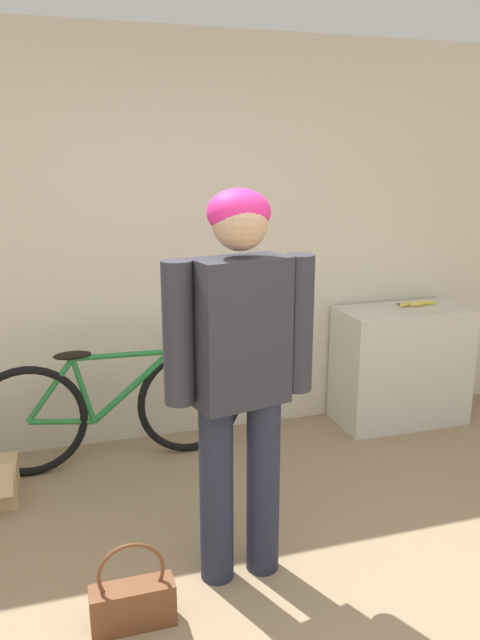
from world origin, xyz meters
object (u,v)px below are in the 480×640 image
object	(u,v)px
person	(240,360)
banana	(416,304)
bicycle	(113,408)
handbag	(133,601)

from	to	relation	value
person	banana	world-z (taller)	person
banana	bicycle	bearing A→B (deg)	-177.21
bicycle	banana	size ratio (longest dim) A/B	5.50
person	handbag	bearing A→B (deg)	-171.10
handbag	person	bearing A→B (deg)	21.38
person	banana	xyz separation A→B (m)	(1.71, 1.34, -0.17)
person	handbag	distance (m)	1.06
bicycle	handbag	size ratio (longest dim) A/B	4.41
person	banana	bearing A→B (deg)	25.59
bicycle	handbag	xyz separation A→B (m)	(-0.08, -1.44, -0.25)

